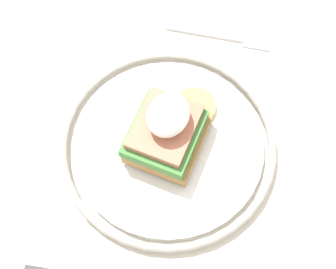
# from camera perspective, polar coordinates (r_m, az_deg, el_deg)

# --- Properties ---
(ground_plane) EXTENTS (6.00, 6.00, 0.00)m
(ground_plane) POSITION_cam_1_polar(r_m,az_deg,el_deg) (1.30, -1.67, -15.93)
(ground_plane) COLOR #9E9993
(dining_table) EXTENTS (0.94, 0.89, 0.75)m
(dining_table) POSITION_cam_1_polar(r_m,az_deg,el_deg) (0.67, -3.13, -7.35)
(dining_table) COLOR beige
(dining_table) RESTS_ON ground_plane
(plate) EXTENTS (0.26, 0.26, 0.02)m
(plate) POSITION_cam_1_polar(r_m,az_deg,el_deg) (0.56, -0.00, -1.16)
(plate) COLOR white
(plate) RESTS_ON dining_table
(sandwich) EXTENTS (0.13, 0.08, 0.08)m
(sandwich) POSITION_cam_1_polar(r_m,az_deg,el_deg) (0.53, -0.08, 0.56)
(sandwich) COLOR #9E703D
(sandwich) RESTS_ON plate
(fork) EXTENTS (0.04, 0.14, 0.00)m
(fork) POSITION_cam_1_polar(r_m,az_deg,el_deg) (0.66, 6.82, 11.81)
(fork) COLOR silver
(fork) RESTS_ON dining_table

